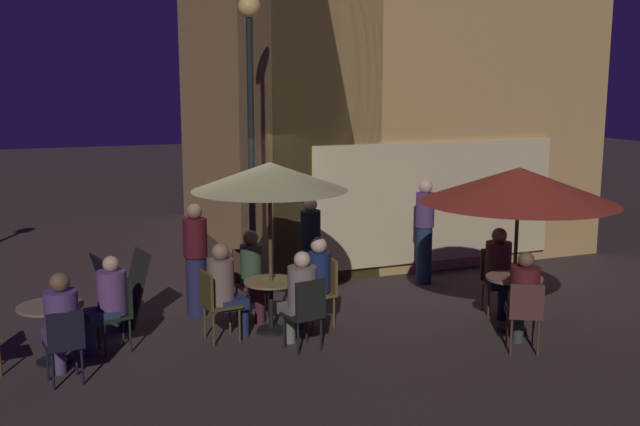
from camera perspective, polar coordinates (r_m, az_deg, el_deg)
ground_plane at (r=11.08m, az=-6.09°, el=-7.38°), size 60.00×60.00×0.00m
cafe_building at (r=14.63m, az=1.36°, el=14.76°), size 6.68×7.37×9.03m
street_lamp_near_corner at (r=10.89m, az=-5.41°, el=9.23°), size 0.33×0.33×4.55m
menu_sandwich_board at (r=10.45m, az=-15.09°, el=-5.76°), size 0.78×0.69×1.02m
cafe_table_0 at (r=10.26m, az=14.78°, el=-5.86°), size 0.75×0.75×0.75m
cafe_table_1 at (r=9.90m, az=-3.82°, el=-6.36°), size 0.72×0.72×0.71m
cafe_table_2 at (r=9.39m, az=-20.11°, el=-7.78°), size 0.77×0.77×0.71m
patio_umbrella_0 at (r=9.97m, az=15.15°, el=2.07°), size 2.59×2.59×2.23m
patio_umbrella_1 at (r=9.57m, az=-3.93°, el=2.78°), size 2.05×2.05×2.30m
cafe_chair_0 at (r=9.46m, az=15.59°, el=-7.25°), size 0.55×0.55×0.91m
cafe_chair_1 at (r=11.06m, az=13.46°, el=-4.68°), size 0.52×0.52×0.92m
cafe_chair_2 at (r=10.59m, az=-5.54°, el=-4.91°), size 0.45×0.45×0.98m
cafe_chair_3 at (r=9.61m, az=-8.18°, el=-6.64°), size 0.48×0.48×0.93m
cafe_chair_4 at (r=9.16m, az=-1.06°, el=-7.44°), size 0.50×0.50×0.94m
cafe_chair_5 at (r=10.18m, az=0.38°, el=-5.66°), size 0.41×0.41×0.94m
cafe_chair_7 at (r=8.66m, az=-19.17°, el=-9.29°), size 0.44×0.44×0.87m
cafe_chair_8 at (r=9.56m, az=-15.24°, el=-7.11°), size 0.45×0.45×0.91m
patron_seated_0 at (r=9.54m, az=15.50°, el=-6.08°), size 0.49×0.55×1.27m
patron_seated_1 at (r=10.89m, az=13.70°, el=-4.00°), size 0.47×0.55×1.27m
patron_seated_2 at (r=10.42m, az=-5.24°, el=-4.40°), size 0.34×0.52×1.27m
patron_seated_3 at (r=9.61m, az=-7.39°, el=-5.60°), size 0.54×0.37×1.29m
patron_seated_4 at (r=9.23m, az=-1.54°, el=-6.25°), size 0.43×0.55×1.27m
patron_seated_5 at (r=10.08m, az=-0.38°, el=-4.92°), size 0.53×0.33×1.24m
patron_seated_6 at (r=8.72m, az=-19.42°, el=-7.80°), size 0.42×0.55×1.27m
patron_seated_7 at (r=9.49m, az=-16.08°, el=-6.35°), size 0.55×0.41×1.22m
patron_standing_8 at (r=12.31m, az=8.11°, el=-1.33°), size 0.31×0.31×1.75m
patron_standing_9 at (r=10.66m, az=-9.61°, el=-3.57°), size 0.34×0.34×1.63m
patron_standing_10 at (r=11.20m, az=-0.74°, el=-2.80°), size 0.31×0.31×1.61m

